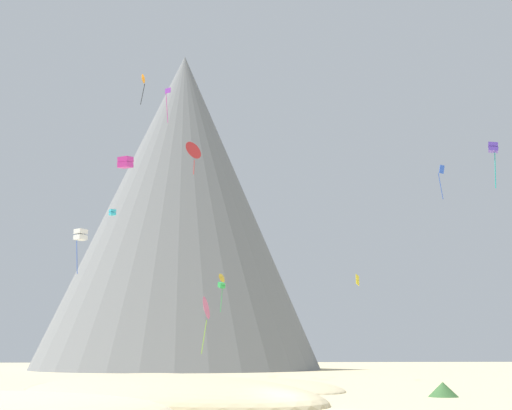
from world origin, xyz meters
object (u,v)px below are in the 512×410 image
(bush_far_left, at_px, (443,389))
(kite_red_high, at_px, (193,151))
(bush_far_right, at_px, (216,392))
(kite_yellow_low, at_px, (357,280))
(kite_violet_high, at_px, (168,97))
(bush_low_patch, at_px, (241,389))
(kite_blue_mid, at_px, (441,175))
(rock_massif, at_px, (190,220))
(kite_magenta_mid, at_px, (125,162))
(kite_green_low, at_px, (222,286))
(bush_mid_center, at_px, (289,392))
(kite_gold_low, at_px, (222,278))
(kite_rainbow_low, at_px, (205,308))
(kite_white_mid, at_px, (80,235))
(kite_indigo_mid, at_px, (493,148))
(kite_cyan_mid, at_px, (112,212))
(kite_orange_high, at_px, (143,80))

(bush_far_left, xyz_separation_m, kite_red_high, (-17.09, 34.59, 27.37))
(bush_far_right, height_order, kite_yellow_low, kite_yellow_low)
(bush_far_right, xyz_separation_m, bush_far_left, (15.65, -4.33, 0.29))
(kite_violet_high, height_order, kite_red_high, kite_violet_high)
(bush_far_right, bearing_deg, bush_low_patch, 44.19)
(kite_violet_high, xyz_separation_m, kite_blue_mid, (34.18, -13.25, -13.78))
(bush_far_left, relative_size, rock_massif, 0.03)
(kite_magenta_mid, relative_size, kite_green_low, 0.45)
(bush_mid_center, xyz_separation_m, bush_low_patch, (-3.00, 4.24, -0.00))
(kite_gold_low, bearing_deg, bush_low_patch, -142.41)
(kite_magenta_mid, relative_size, kite_rainbow_low, 0.29)
(kite_red_high, bearing_deg, kite_white_mid, -29.66)
(kite_green_low, xyz_separation_m, kite_white_mid, (-17.31, -11.46, 4.61))
(kite_rainbow_low, xyz_separation_m, kite_white_mid, (-14.42, 4.46, 8.65))
(bush_low_patch, height_order, bush_far_left, bush_far_left)
(kite_magenta_mid, bearing_deg, rock_massif, -66.34)
(kite_indigo_mid, distance_m, kite_cyan_mid, 54.34)
(kite_yellow_low, relative_size, kite_indigo_mid, 0.31)
(bush_far_left, distance_m, rock_massif, 92.32)
(kite_gold_low, relative_size, kite_magenta_mid, 0.79)
(bush_far_right, xyz_separation_m, kite_cyan_mid, (-12.26, 43.52, 22.22))
(bush_low_patch, relative_size, kite_indigo_mid, 0.44)
(kite_gold_low, xyz_separation_m, kite_blue_mid, (25.76, -18.85, 11.05))
(bush_low_patch, bearing_deg, bush_far_left, -24.88)
(bush_low_patch, distance_m, bush_far_left, 15.00)
(kite_white_mid, bearing_deg, kite_yellow_low, 42.51)
(kite_magenta_mid, relative_size, kite_white_mid, 0.35)
(bush_low_patch, distance_m, kite_orange_high, 53.65)
(kite_red_high, xyz_separation_m, kite_white_mid, (-12.87, -2.35, -11.42))
(bush_far_right, height_order, kite_red_high, kite_red_high)
(kite_green_low, relative_size, kite_cyan_mid, 3.78)
(kite_yellow_low, bearing_deg, kite_magenta_mid, -0.37)
(kite_rainbow_low, relative_size, kite_cyan_mid, 5.78)
(bush_mid_center, distance_m, kite_violet_high, 57.22)
(bush_low_patch, bearing_deg, kite_cyan_mid, 108.99)
(kite_rainbow_low, height_order, kite_blue_mid, kite_blue_mid)
(kite_gold_low, distance_m, kite_red_high, 21.02)
(bush_far_right, xyz_separation_m, rock_massif, (-0.47, 81.96, 28.87))
(bush_far_right, distance_m, kite_rainbow_low, 24.65)
(kite_violet_high, height_order, kite_cyan_mid, kite_violet_high)
(bush_mid_center, distance_m, kite_white_mid, 39.32)
(bush_mid_center, xyz_separation_m, bush_far_left, (10.61, -2.07, 0.21))
(bush_far_left, bearing_deg, kite_blue_mid, 65.89)
(bush_far_right, distance_m, kite_orange_high, 54.65)
(bush_low_patch, bearing_deg, kite_orange_high, 106.70)
(rock_massif, height_order, kite_gold_low, rock_massif)
(kite_magenta_mid, height_order, kite_orange_high, kite_orange_high)
(kite_yellow_low, relative_size, kite_blue_mid, 0.31)
(kite_gold_low, bearing_deg, kite_white_mid, 173.10)
(bush_far_right, height_order, kite_violet_high, kite_violet_high)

